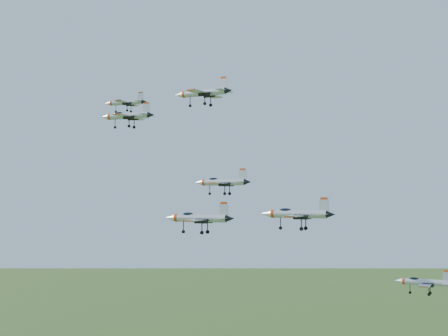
% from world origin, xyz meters
% --- Properties ---
extents(jet_lead, '(11.03, 9.26, 2.96)m').
position_xyz_m(jet_lead, '(-25.31, 12.57, 138.62)').
color(jet_lead, '#B5BBC3').
extents(jet_left_high, '(13.36, 10.95, 3.59)m').
position_xyz_m(jet_left_high, '(0.80, 3.86, 137.63)').
color(jet_left_high, '#B5BBC3').
extents(jet_right_high, '(10.62, 8.88, 2.84)m').
position_xyz_m(jet_right_high, '(-3.09, -16.22, 130.84)').
color(jet_right_high, '#B5BBC3').
extents(jet_left_low, '(12.27, 10.11, 3.28)m').
position_xyz_m(jet_left_low, '(6.18, 2.25, 119.34)').
color(jet_left_low, '#B5BBC3').
extents(jet_right_low, '(13.81, 11.46, 3.69)m').
position_xyz_m(jet_right_low, '(6.64, -7.63, 112.64)').
color(jet_right_low, '#B5BBC3').
extents(jet_trail, '(13.93, 11.49, 3.72)m').
position_xyz_m(jet_trail, '(23.02, -0.97, 113.44)').
color(jet_trail, '#B5BBC3').
extents(jet_extra, '(10.59, 8.75, 2.83)m').
position_xyz_m(jet_extra, '(43.08, 8.20, 101.55)').
color(jet_extra, '#B5BBC3').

